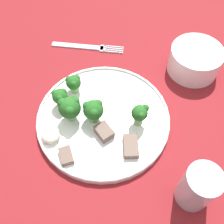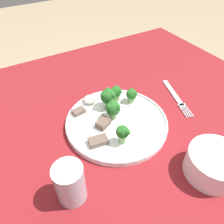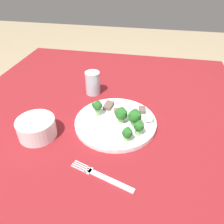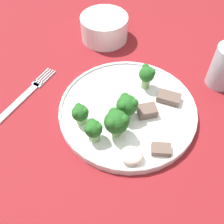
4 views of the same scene
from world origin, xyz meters
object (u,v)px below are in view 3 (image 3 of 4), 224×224
at_px(fork, 102,177).
at_px(drinking_glass, 93,84).
at_px(dinner_plate, 116,122).
at_px(cream_bowl, 37,128).

xyz_separation_m(fork, drinking_glass, (0.42, 0.14, 0.04)).
distance_m(dinner_plate, fork, 0.23).
bearing_deg(fork, dinner_plate, 1.39).
xyz_separation_m(dinner_plate, drinking_glass, (0.19, 0.13, 0.03)).
bearing_deg(dinner_plate, cream_bowl, 113.98).
relative_size(dinner_plate, cream_bowl, 2.32).
bearing_deg(fork, drinking_glass, 18.21).
bearing_deg(dinner_plate, fork, -178.61).
bearing_deg(cream_bowl, dinner_plate, -66.02).
bearing_deg(cream_bowl, fork, -116.52).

